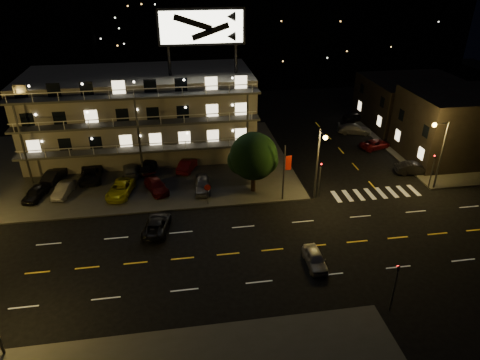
{
  "coord_description": "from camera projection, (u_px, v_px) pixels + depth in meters",
  "views": [
    {
      "loc": [
        -5.65,
        -30.07,
        23.4
      ],
      "look_at": [
        0.32,
        8.0,
        3.04
      ],
      "focal_mm": 32.0,
      "sensor_mm": 36.0,
      "label": 1
    }
  ],
  "objects": [
    {
      "name": "side_bldg_back",
      "position": [
        412.0,
        103.0,
        64.9
      ],
      "size": [
        14.06,
        12.0,
        7.0
      ],
      "color": "black",
      "rests_on": "ground"
    },
    {
      "name": "lot_car_9",
      "position": [
        188.0,
        165.0,
        51.81
      ],
      "size": [
        2.99,
        4.47,
        1.39
      ],
      "primitive_type": "imported",
      "rotation": [
        0.0,
        0.0,
        2.75
      ],
      "color": "#560C0D",
      "rests_on": "curb_nw"
    },
    {
      "name": "hill_backdrop",
      "position": [
        168.0,
        17.0,
        91.84
      ],
      "size": [
        120.0,
        25.0,
        24.0
      ],
      "color": "black",
      "rests_on": "ground"
    },
    {
      "name": "side_car_0",
      "position": [
        414.0,
        168.0,
        51.19
      ],
      "size": [
        4.57,
        2.24,
        1.44
      ],
      "primitive_type": "imported",
      "rotation": [
        0.0,
        0.0,
        1.4
      ],
      "color": "black",
      "rests_on": "ground"
    },
    {
      "name": "curb_nw",
      "position": [
        112.0,
        165.0,
        53.49
      ],
      "size": [
        44.0,
        24.0,
        0.15
      ],
      "primitive_type": "cube",
      "color": "#3A3A38",
      "rests_on": "ground"
    },
    {
      "name": "signal_sw",
      "position": [
        395.0,
        283.0,
        30.58
      ],
      "size": [
        0.2,
        0.27,
        4.6
      ],
      "color": "#2D2D30",
      "rests_on": "ground"
    },
    {
      "name": "lot_car_5",
      "position": [
        55.0,
        175.0,
        49.4
      ],
      "size": [
        2.45,
        4.41,
        1.38
      ],
      "primitive_type": "imported",
      "rotation": [
        0.0,
        0.0,
        2.89
      ],
      "color": "black",
      "rests_on": "curb_nw"
    },
    {
      "name": "curb_ne",
      "position": [
        437.0,
        144.0,
        59.52
      ],
      "size": [
        16.0,
        24.0,
        0.15
      ],
      "primitive_type": "cube",
      "color": "#3A3A38",
      "rests_on": "ground"
    },
    {
      "name": "road_car_east",
      "position": [
        315.0,
        259.0,
        36.11
      ],
      "size": [
        1.58,
        3.76,
        1.27
      ],
      "primitive_type": "imported",
      "rotation": [
        0.0,
        0.0,
        -0.02
      ],
      "color": "gray",
      "rests_on": "ground"
    },
    {
      "name": "lot_car_2",
      "position": [
        120.0,
        189.0,
        46.42
      ],
      "size": [
        3.23,
        5.19,
        1.34
      ],
      "primitive_type": "imported",
      "rotation": [
        0.0,
        0.0,
        -0.22
      ],
      "color": "yellow",
      "rests_on": "curb_nw"
    },
    {
      "name": "side_car_1",
      "position": [
        375.0,
        144.0,
        58.0
      ],
      "size": [
        4.78,
        3.28,
        1.21
      ],
      "primitive_type": "imported",
      "rotation": [
        0.0,
        0.0,
        1.89
      ],
      "color": "#560C0D",
      "rests_on": "ground"
    },
    {
      "name": "tree",
      "position": [
        253.0,
        157.0,
        45.7
      ],
      "size": [
        5.39,
        5.19,
        6.79
      ],
      "color": "black",
      "rests_on": "curb_nw"
    },
    {
      "name": "ground",
      "position": [
        250.0,
        252.0,
        37.97
      ],
      "size": [
        140.0,
        140.0,
        0.0
      ],
      "primitive_type": "plane",
      "color": "black",
      "rests_on": "ground"
    },
    {
      "name": "lot_car_6",
      "position": [
        91.0,
        173.0,
        49.72
      ],
      "size": [
        2.73,
        5.35,
        1.45
      ],
      "primitive_type": "imported",
      "rotation": [
        0.0,
        0.0,
        3.2
      ],
      "color": "black",
      "rests_on": "curb_nw"
    },
    {
      "name": "stop_sign",
      "position": [
        208.0,
        191.0,
        44.25
      ],
      "size": [
        0.91,
        0.11,
        2.61
      ],
      "color": "#2D2D30",
      "rests_on": "ground"
    },
    {
      "name": "lot_car_8",
      "position": [
        149.0,
        165.0,
        51.52
      ],
      "size": [
        2.88,
        4.73,
        1.51
      ],
      "primitive_type": "imported",
      "rotation": [
        0.0,
        0.0,
        2.87
      ],
      "color": "black",
      "rests_on": "curb_nw"
    },
    {
      "name": "streetlight_ne",
      "position": [
        440.0,
        148.0,
        45.94
      ],
      "size": [
        1.92,
        0.44,
        8.0
      ],
      "color": "#2D2D30",
      "rests_on": "ground"
    },
    {
      "name": "signal_nw",
      "position": [
        320.0,
        176.0,
        45.43
      ],
      "size": [
        0.2,
        0.27,
        4.6
      ],
      "color": "#2D2D30",
      "rests_on": "ground"
    },
    {
      "name": "road_car_west",
      "position": [
        157.0,
        224.0,
        40.65
      ],
      "size": [
        3.08,
        5.12,
        1.33
      ],
      "primitive_type": "imported",
      "rotation": [
        0.0,
        0.0,
        2.95
      ],
      "color": "black",
      "rests_on": "ground"
    },
    {
      "name": "lot_car_7",
      "position": [
        130.0,
        170.0,
        50.67
      ],
      "size": [
        2.2,
        4.59,
        1.29
      ],
      "primitive_type": "imported",
      "rotation": [
        0.0,
        0.0,
        3.23
      ],
      "color": "gray",
      "rests_on": "curb_nw"
    },
    {
      "name": "lot_car_4",
      "position": [
        202.0,
        185.0,
        47.27
      ],
      "size": [
        2.0,
        4.34,
        1.44
      ],
      "primitive_type": "imported",
      "rotation": [
        0.0,
        0.0,
        -0.07
      ],
      "color": "gray",
      "rests_on": "curb_nw"
    },
    {
      "name": "side_bldg_front",
      "position": [
        461.0,
        125.0,
        54.07
      ],
      "size": [
        14.06,
        10.0,
        8.5
      ],
      "color": "black",
      "rests_on": "ground"
    },
    {
      "name": "lot_car_0",
      "position": [
        35.0,
        193.0,
        45.74
      ],
      "size": [
        2.46,
        4.12,
        1.31
      ],
      "primitive_type": "imported",
      "rotation": [
        0.0,
        0.0,
        -0.25
      ],
      "color": "black",
      "rests_on": "curb_nw"
    },
    {
      "name": "signal_ne",
      "position": [
        433.0,
        167.0,
        47.21
      ],
      "size": [
        0.27,
        0.2,
        4.6
      ],
      "color": "#2D2D30",
      "rests_on": "ground"
    },
    {
      "name": "motel",
      "position": [
        142.0,
        113.0,
        54.98
      ],
      "size": [
        28.0,
        13.8,
        18.1
      ],
      "color": "gray",
      "rests_on": "ground"
    },
    {
      "name": "lot_car_1",
      "position": [
        63.0,
        190.0,
        46.41
      ],
      "size": [
        2.09,
        4.05,
        1.27
      ],
      "primitive_type": "imported",
      "rotation": [
        0.0,
        0.0,
        -0.2
      ],
      "color": "gray",
      "rests_on": "curb_nw"
    },
    {
      "name": "side_car_3",
      "position": [
        355.0,
        117.0,
        67.58
      ],
      "size": [
        4.22,
        2.23,
        1.37
      ],
      "primitive_type": "imported",
      "rotation": [
        0.0,
        0.0,
        1.73
      ],
      "color": "black",
      "rests_on": "ground"
    },
    {
      "name": "banner_north",
      "position": [
        285.0,
        172.0,
        44.4
      ],
      "size": [
        0.83,
        0.16,
        6.4
      ],
      "color": "#2D2D30",
      "rests_on": "ground"
    },
    {
      "name": "lot_car_3",
      "position": [
        156.0,
        186.0,
        47.24
      ],
      "size": [
        3.22,
        4.76,
        1.28
      ],
      "primitive_type": "imported",
      "rotation": [
        0.0,
        0.0,
        0.36
      ],
      "color": "#560C0D",
      "rests_on": "curb_nw"
    },
    {
      "name": "side_car_2",
      "position": [
        355.0,
        129.0,
        62.8
      ],
      "size": [
        5.26,
        3.31,
        1.42
      ],
      "primitive_type": "imported",
      "rotation": [
        0.0,
        0.0,
        1.28
      ],
      "color": "gray",
      "rests_on": "ground"
    },
    {
      "name": "streetlight_nc",
      "position": [
        319.0,
        158.0,
        43.75
      ],
      "size": [
        0.44,
        1.92,
        8.0
      ],
      "color": "#2D2D30",
      "rests_on": "ground"
    }
  ]
}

